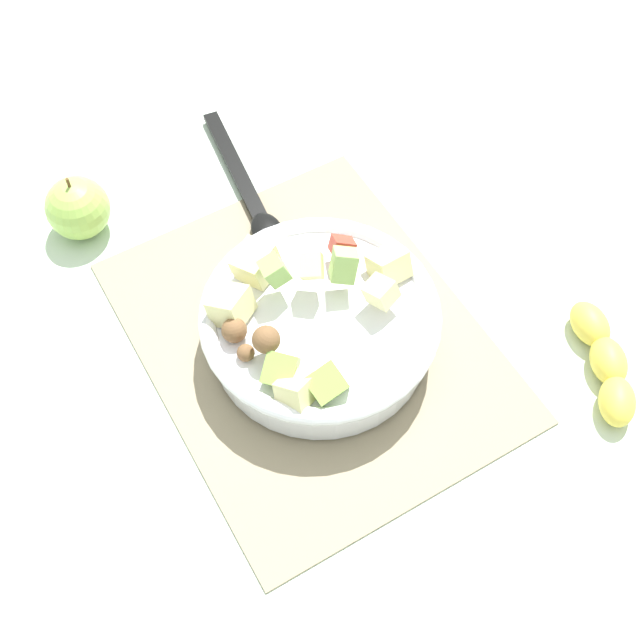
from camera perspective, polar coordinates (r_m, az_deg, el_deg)
The scene contains 6 objects.
ground_plane at distance 0.89m, azimuth -0.63°, elevation -1.44°, with size 2.40×2.40×0.00m, color silver.
placemat at distance 0.89m, azimuth -0.63°, elevation -1.34°, with size 0.42×0.33×0.01m, color gray.
salad_bowl at distance 0.85m, azimuth -0.12°, elevation -0.23°, with size 0.25×0.25×0.11m.
serving_spoon at distance 0.99m, azimuth -4.68°, elevation 8.19°, with size 0.24×0.06×0.01m.
whole_apple at distance 0.99m, azimuth -16.30°, elevation 7.40°, with size 0.07×0.07×0.08m.
banana_whole at distance 0.90m, azimuth 18.98°, elevation -2.71°, with size 0.15×0.09×0.04m.
Camera 1 is at (0.40, -0.22, 0.76)m, focal length 46.59 mm.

